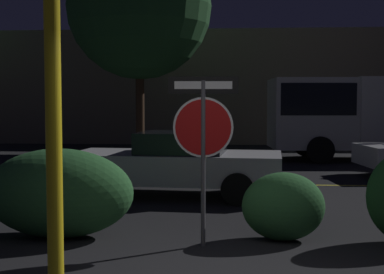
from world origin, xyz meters
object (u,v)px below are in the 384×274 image
stop_sign (203,127)px  passing_car_2 (177,163)px  delivery_truck (369,112)px  tree_0 (139,7)px  yellow_pole_left (53,110)px  hedge_bush_1 (59,193)px  hedge_bush_2 (283,206)px

stop_sign → passing_car_2: (-0.69, 3.76, -0.89)m
stop_sign → delivery_truck: delivery_truck is taller
passing_car_2 → tree_0: size_ratio=0.54×
delivery_truck → stop_sign: bearing=152.6°
stop_sign → delivery_truck: size_ratio=0.32×
stop_sign → tree_0: (-2.92, 12.85, 3.83)m
yellow_pole_left → passing_car_2: size_ratio=0.82×
delivery_truck → passing_car_2: bearing=138.9°
hedge_bush_1 → hedge_bush_2: size_ratio=1.87×
stop_sign → yellow_pole_left: bearing=-123.4°
hedge_bush_1 → delivery_truck: 12.79m
delivery_truck → yellow_pole_left: bearing=151.6°
hedge_bush_1 → yellow_pole_left: bearing=-72.9°
hedge_bush_2 → passing_car_2: passing_car_2 is taller
yellow_pole_left → hedge_bush_2: bearing=47.0°
stop_sign → hedge_bush_1: stop_sign is taller
hedge_bush_2 → hedge_bush_1: bearing=-179.6°
passing_car_2 → tree_0: (-2.23, 9.09, 4.72)m
yellow_pole_left → tree_0: (-1.66, 14.98, 3.59)m
passing_car_2 → hedge_bush_1: bearing=164.0°
yellow_pole_left → delivery_truck: size_ratio=0.52×
passing_car_2 → delivery_truck: delivery_truck is taller
hedge_bush_1 → passing_car_2: passing_car_2 is taller
yellow_pole_left → passing_car_2: 6.03m
yellow_pole_left → delivery_truck: bearing=64.7°
hedge_bush_1 → hedge_bush_2: (3.08, 0.02, -0.15)m
yellow_pole_left → hedge_bush_2: size_ratio=3.21×
hedge_bush_1 → passing_car_2: (1.32, 3.43, 0.05)m
stop_sign → tree_0: 13.72m
stop_sign → passing_car_2: bearing=97.4°
stop_sign → hedge_bush_2: size_ratio=1.97×
hedge_bush_2 → passing_car_2: 3.84m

